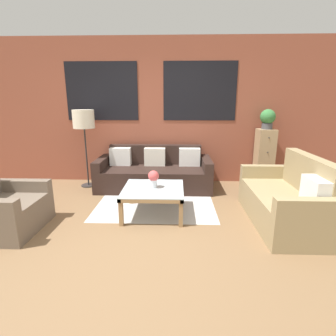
% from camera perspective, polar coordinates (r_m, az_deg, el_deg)
% --- Properties ---
extents(ground_plane, '(16.00, 16.00, 0.00)m').
position_cam_1_polar(ground_plane, '(3.32, -7.49, -14.92)').
color(ground_plane, brown).
extents(wall_back_brick, '(8.40, 0.09, 2.80)m').
position_cam_1_polar(wall_back_brick, '(5.32, -3.70, 12.07)').
color(wall_back_brick, brown).
rests_on(wall_back_brick, ground_plane).
extents(rug, '(1.86, 1.75, 0.00)m').
position_cam_1_polar(rug, '(4.44, -2.53, -7.01)').
color(rug, '#BCB7B2').
rests_on(rug, ground_plane).
extents(couch_dark, '(2.12, 0.88, 0.78)m').
position_cam_1_polar(couch_dark, '(5.01, -2.98, -1.11)').
color(couch_dark, black).
rests_on(couch_dark, ground_plane).
extents(settee_vintage, '(0.80, 1.62, 0.92)m').
position_cam_1_polar(settee_vintage, '(3.90, 24.51, -6.58)').
color(settee_vintage, '#99845B').
rests_on(settee_vintage, ground_plane).
extents(armchair_corner, '(0.80, 0.90, 0.84)m').
position_cam_1_polar(armchair_corner, '(3.96, -32.17, -7.73)').
color(armchair_corner, '#6B5B4C').
rests_on(armchair_corner, ground_plane).
extents(coffee_table, '(0.87, 0.87, 0.40)m').
position_cam_1_polar(coffee_table, '(3.82, -3.21, -5.23)').
color(coffee_table, silver).
rests_on(coffee_table, ground_plane).
extents(floor_lamp, '(0.40, 0.40, 1.47)m').
position_cam_1_polar(floor_lamp, '(5.17, -17.87, 9.59)').
color(floor_lamp, '#2D2D2D').
rests_on(floor_lamp, ground_plane).
extents(drawer_cabinet, '(0.32, 0.36, 1.10)m').
position_cam_1_polar(drawer_cabinet, '(5.43, 20.17, 2.13)').
color(drawer_cabinet, tan).
rests_on(drawer_cabinet, ground_plane).
extents(potted_plant, '(0.28, 0.28, 0.37)m').
position_cam_1_polar(potted_plant, '(5.33, 20.88, 10.09)').
color(potted_plant, '#47474C').
rests_on(potted_plant, drawer_cabinet).
extents(flower_vase, '(0.16, 0.16, 0.25)m').
position_cam_1_polar(flower_vase, '(3.78, -3.17, -2.16)').
color(flower_vase, silver).
rests_on(flower_vase, coffee_table).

